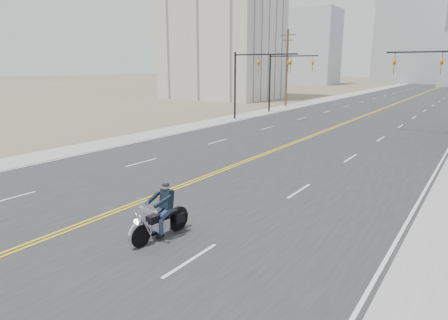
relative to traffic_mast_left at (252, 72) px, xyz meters
name	(u,v)px	position (x,y,z in m)	size (l,w,h in m)	color
road	(408,99)	(8.98, 38.00, -4.93)	(20.00, 200.00, 0.01)	#303033
sidewalk_left	(341,96)	(-2.52, 38.00, -4.93)	(3.00, 200.00, 0.01)	#A5A5A0
traffic_mast_left	(252,72)	(0.00, 0.00, 0.00)	(7.10, 0.26, 7.00)	black
traffic_mast_far	(283,72)	(-0.33, 8.00, -0.06)	(6.10, 0.26, 7.00)	black
utility_pole_left	(287,67)	(-3.52, 16.00, 0.54)	(2.20, 0.30, 10.50)	brown
apartment_block	(222,8)	(-19.02, 23.00, 10.06)	(18.00, 14.00, 30.00)	silver
haze_bldg_a	(313,47)	(-26.02, 83.00, 6.06)	(14.00, 12.00, 22.00)	#B7BCC6
haze_bldg_d	(411,42)	(-3.02, 108.00, 8.06)	(20.00, 15.00, 26.00)	#ADB2B7
haze_bldg_f	(288,59)	(-41.02, 98.00, 3.06)	(12.00, 12.00, 16.00)	#ADB2B7
motorcyclist	(159,212)	(12.14, -27.30, -4.01)	(1.02, 2.38, 1.86)	black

